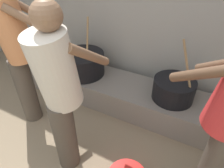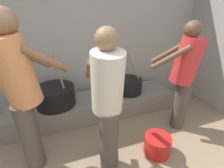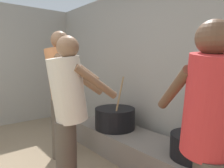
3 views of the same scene
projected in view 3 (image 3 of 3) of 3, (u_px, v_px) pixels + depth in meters
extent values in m
cube|color=#9E998E|center=(152.00, 67.00, 3.08)|extent=(5.41, 0.20, 2.40)
cube|color=slate|center=(147.00, 153.00, 2.58)|extent=(2.68, 0.60, 0.32)
cylinder|color=black|center=(194.00, 146.00, 2.08)|extent=(0.46, 0.46, 0.24)
cylinder|color=#937047|center=(203.00, 117.00, 1.98)|extent=(0.23, 0.16, 0.51)
cylinder|color=black|center=(115.00, 118.00, 3.00)|extent=(0.57, 0.57, 0.29)
cylinder|color=#937047|center=(120.00, 95.00, 2.88)|extent=(0.12, 0.24, 0.51)
cylinder|color=#4C4238|center=(66.00, 159.00, 1.98)|extent=(0.20, 0.20, 0.73)
cylinder|color=beige|center=(68.00, 89.00, 1.92)|extent=(0.34, 0.41, 0.63)
sphere|color=brown|center=(68.00, 47.00, 1.88)|extent=(0.20, 0.20, 0.20)
cylinder|color=brown|center=(96.00, 82.00, 1.93)|extent=(0.11, 0.45, 0.34)
cylinder|color=brown|center=(83.00, 80.00, 2.15)|extent=(0.11, 0.45, 0.34)
cylinder|color=red|center=(211.00, 106.00, 1.20)|extent=(0.48, 0.46, 0.63)
sphere|color=brown|center=(214.00, 38.00, 1.17)|extent=(0.20, 0.20, 0.20)
cylinder|color=brown|center=(211.00, 89.00, 1.43)|extent=(0.42, 0.30, 0.35)
cylinder|color=brown|center=(173.00, 90.00, 1.40)|extent=(0.42, 0.30, 0.35)
cylinder|color=#4C4238|center=(59.00, 128.00, 2.77)|extent=(0.20, 0.20, 0.80)
cylinder|color=#D17F4C|center=(60.00, 73.00, 2.68)|extent=(0.49, 0.48, 0.69)
sphere|color=brown|center=(60.00, 40.00, 2.63)|extent=(0.22, 0.22, 0.22)
cylinder|color=brown|center=(74.00, 69.00, 2.49)|extent=(0.42, 0.37, 0.37)
cylinder|color=brown|center=(81.00, 68.00, 2.76)|extent=(0.42, 0.37, 0.37)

